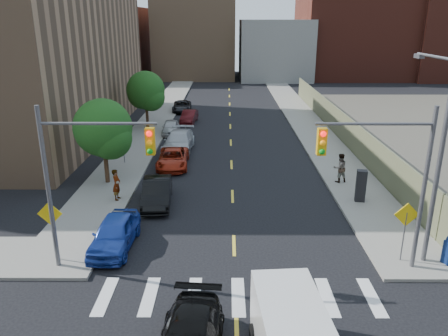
{
  "coord_description": "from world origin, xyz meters",
  "views": [
    {
      "loc": [
        -0.35,
        -10.2,
        10.06
      ],
      "look_at": [
        -0.5,
        13.38,
        2.0
      ],
      "focal_mm": 35.0,
      "sensor_mm": 36.0,
      "label": 1
    }
  ],
  "objects_px": {
    "parked_car_grey": "(182,106)",
    "parked_car_red": "(173,158)",
    "pedestrian_west": "(117,185)",
    "parked_car_white": "(171,127)",
    "parked_car_blue": "(115,233)",
    "payphone": "(361,186)",
    "parked_car_silver": "(179,141)",
    "pedestrian_east": "(340,168)",
    "parked_car_black": "(157,192)",
    "parked_car_maroon": "(189,117)"
  },
  "relations": [
    {
      "from": "parked_car_grey",
      "to": "pedestrian_west",
      "type": "height_order",
      "value": "pedestrian_west"
    },
    {
      "from": "parked_car_white",
      "to": "pedestrian_west",
      "type": "distance_m",
      "value": 15.74
    },
    {
      "from": "parked_car_blue",
      "to": "parked_car_silver",
      "type": "height_order",
      "value": "parked_car_silver"
    },
    {
      "from": "parked_car_red",
      "to": "parked_car_maroon",
      "type": "height_order",
      "value": "parked_car_red"
    },
    {
      "from": "parked_car_red",
      "to": "parked_car_white",
      "type": "distance_m",
      "value": 9.47
    },
    {
      "from": "parked_car_maroon",
      "to": "parked_car_white",
      "type": "bearing_deg",
      "value": -100.01
    },
    {
      "from": "parked_car_white",
      "to": "parked_car_maroon",
      "type": "height_order",
      "value": "parked_car_white"
    },
    {
      "from": "parked_car_red",
      "to": "parked_car_white",
      "type": "bearing_deg",
      "value": 95.7
    },
    {
      "from": "parked_car_red",
      "to": "parked_car_white",
      "type": "relative_size",
      "value": 1.22
    },
    {
      "from": "parked_car_white",
      "to": "payphone",
      "type": "height_order",
      "value": "payphone"
    },
    {
      "from": "parked_car_maroon",
      "to": "parked_car_blue",
      "type": "bearing_deg",
      "value": -87.74
    },
    {
      "from": "pedestrian_east",
      "to": "pedestrian_west",
      "type": "bearing_deg",
      "value": -0.86
    },
    {
      "from": "pedestrian_east",
      "to": "parked_car_blue",
      "type": "bearing_deg",
      "value": 20.8
    },
    {
      "from": "pedestrian_east",
      "to": "parked_car_silver",
      "type": "bearing_deg",
      "value": -46.91
    },
    {
      "from": "parked_car_blue",
      "to": "parked_car_red",
      "type": "relative_size",
      "value": 0.93
    },
    {
      "from": "parked_car_silver",
      "to": "parked_car_grey",
      "type": "xyz_separation_m",
      "value": [
        -1.3,
        15.79,
        -0.17
      ]
    },
    {
      "from": "parked_car_grey",
      "to": "parked_car_red",
      "type": "bearing_deg",
      "value": -88.53
    },
    {
      "from": "parked_car_silver",
      "to": "parked_car_grey",
      "type": "relative_size",
      "value": 1.22
    },
    {
      "from": "parked_car_grey",
      "to": "payphone",
      "type": "bearing_deg",
      "value": -66.32
    },
    {
      "from": "parked_car_blue",
      "to": "parked_car_grey",
      "type": "bearing_deg",
      "value": 91.92
    },
    {
      "from": "parked_car_blue",
      "to": "parked_car_white",
      "type": "bearing_deg",
      "value": 91.92
    },
    {
      "from": "parked_car_blue",
      "to": "pedestrian_east",
      "type": "relative_size",
      "value": 2.28
    },
    {
      "from": "pedestrian_west",
      "to": "pedestrian_east",
      "type": "xyz_separation_m",
      "value": [
        13.54,
        2.97,
        0.03
      ]
    },
    {
      "from": "pedestrian_west",
      "to": "parked_car_grey",
      "type": "bearing_deg",
      "value": 1.49
    },
    {
      "from": "parked_car_maroon",
      "to": "parked_car_grey",
      "type": "distance_m",
      "value": 5.78
    },
    {
      "from": "parked_car_silver",
      "to": "parked_car_white",
      "type": "bearing_deg",
      "value": 106.49
    },
    {
      "from": "parked_car_black",
      "to": "parked_car_grey",
      "type": "distance_m",
      "value": 26.47
    },
    {
      "from": "parked_car_blue",
      "to": "parked_car_grey",
      "type": "relative_size",
      "value": 0.97
    },
    {
      "from": "parked_car_red",
      "to": "parked_car_grey",
      "type": "bearing_deg",
      "value": 91.56
    },
    {
      "from": "parked_car_black",
      "to": "pedestrian_west",
      "type": "xyz_separation_m",
      "value": [
        -2.36,
        0.31,
        0.34
      ]
    },
    {
      "from": "payphone",
      "to": "pedestrian_west",
      "type": "relative_size",
      "value": 1.01
    },
    {
      "from": "parked_car_white",
      "to": "payphone",
      "type": "relative_size",
      "value": 2.04
    },
    {
      "from": "parked_car_blue",
      "to": "parked_car_white",
      "type": "relative_size",
      "value": 1.14
    },
    {
      "from": "parked_car_grey",
      "to": "pedestrian_west",
      "type": "bearing_deg",
      "value": -94.87
    },
    {
      "from": "parked_car_white",
      "to": "parked_car_grey",
      "type": "relative_size",
      "value": 0.85
    },
    {
      "from": "parked_car_blue",
      "to": "parked_car_red",
      "type": "xyz_separation_m",
      "value": [
        1.3,
        11.7,
        -0.09
      ]
    },
    {
      "from": "payphone",
      "to": "pedestrian_west",
      "type": "distance_m",
      "value": 13.97
    },
    {
      "from": "parked_car_silver",
      "to": "parked_car_blue",
      "type": "bearing_deg",
      "value": -91.88
    },
    {
      "from": "parked_car_maroon",
      "to": "parked_car_grey",
      "type": "height_order",
      "value": "parked_car_maroon"
    },
    {
      "from": "parked_car_black",
      "to": "parked_car_silver",
      "type": "relative_size",
      "value": 0.81
    },
    {
      "from": "parked_car_white",
      "to": "parked_car_maroon",
      "type": "xyz_separation_m",
      "value": [
        1.3,
        4.8,
        -0.01
      ]
    },
    {
      "from": "parked_car_blue",
      "to": "pedestrian_west",
      "type": "xyz_separation_m",
      "value": [
        -1.18,
        5.38,
        0.33
      ]
    },
    {
      "from": "parked_car_grey",
      "to": "pedestrian_west",
      "type": "relative_size",
      "value": 2.42
    },
    {
      "from": "payphone",
      "to": "parked_car_silver",
      "type": "bearing_deg",
      "value": 148.15
    },
    {
      "from": "pedestrian_east",
      "to": "payphone",
      "type": "bearing_deg",
      "value": 84.62
    },
    {
      "from": "parked_car_maroon",
      "to": "pedestrian_east",
      "type": "distance_m",
      "value": 20.73
    },
    {
      "from": "parked_car_maroon",
      "to": "pedestrian_west",
      "type": "relative_size",
      "value": 2.1
    },
    {
      "from": "parked_car_silver",
      "to": "payphone",
      "type": "bearing_deg",
      "value": -39.53
    },
    {
      "from": "parked_car_silver",
      "to": "parked_car_maroon",
      "type": "height_order",
      "value": "parked_car_silver"
    },
    {
      "from": "parked_car_silver",
      "to": "parked_car_maroon",
      "type": "distance_m",
      "value": 10.15
    }
  ]
}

